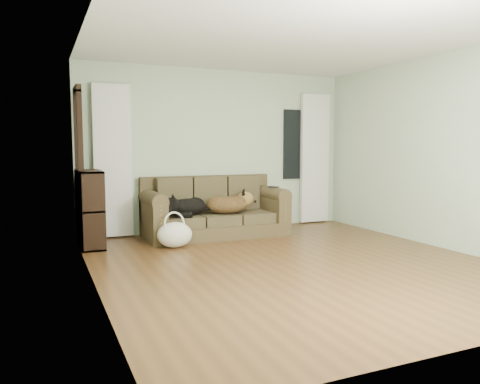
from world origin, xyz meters
name	(u,v)px	position (x,y,z in m)	size (l,w,h in m)	color
floor	(295,263)	(0.00, 0.00, 0.00)	(5.00, 5.00, 0.00)	#4C3018
ceiling	(297,36)	(0.00, 0.00, 2.60)	(5.00, 5.00, 0.00)	white
wall_back	(218,150)	(0.00, 2.50, 1.30)	(4.50, 0.04, 2.60)	#A7BC9C
wall_left	(91,153)	(-2.25, 0.00, 1.30)	(0.04, 5.00, 2.60)	#A7BC9C
wall_right	(442,151)	(2.25, 0.00, 1.30)	(0.04, 5.00, 2.60)	#A7BC9C
curtain_left	(113,161)	(-1.70, 2.42, 1.15)	(0.55, 0.08, 2.25)	white
curtain_right	(315,159)	(1.80, 2.42, 1.15)	(0.55, 0.08, 2.25)	white
window_pane	(296,144)	(1.45, 2.47, 1.40)	(0.50, 0.03, 1.20)	black
door_casing	(79,170)	(-2.20, 2.05, 1.05)	(0.07, 0.60, 2.10)	black
sofa	(215,206)	(-0.25, 1.97, 0.45)	(2.14, 0.92, 0.87)	#483824
dog_black_lab	(186,207)	(-0.75, 1.90, 0.48)	(0.61, 0.42, 0.26)	black
dog_shepherd	(229,204)	(-0.07, 1.87, 0.49)	(0.66, 0.47, 0.29)	black
tv_remote	(274,187)	(0.68, 1.84, 0.73)	(0.06, 0.20, 0.02)	black
tote_bag	(175,236)	(-1.06, 1.39, 0.16)	(0.48, 0.37, 0.35)	beige
bookshelf	(90,210)	(-2.09, 1.94, 0.50)	(0.31, 0.83, 1.04)	black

